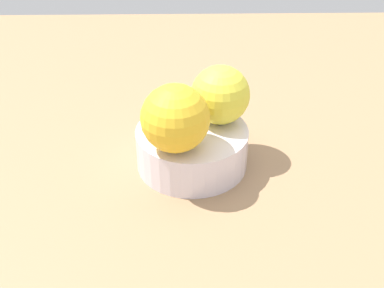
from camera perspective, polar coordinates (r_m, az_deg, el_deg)
ground_plane at (r=62.34cm, az=0.00°, el=-3.03°), size 110.00×110.00×2.00cm
fruit_bowl at (r=60.35cm, az=0.00°, el=-0.49°), size 13.67×13.67×4.99cm
orange_in_bowl_0 at (r=53.82cm, az=-1.97°, el=3.00°), size 7.75×7.75×7.75cm
orange_in_bowl_1 at (r=59.14cm, az=3.30°, el=5.73°), size 7.18×7.18×7.18cm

